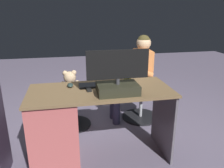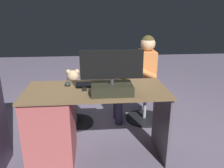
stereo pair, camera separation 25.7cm
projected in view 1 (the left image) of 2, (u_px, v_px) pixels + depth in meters
The scene contains 11 objects.
ground_plane at pixel (98, 140), 2.70m from camera, with size 10.00×10.00×0.00m, color #5E556A.
desk at pixel (64, 126), 2.20m from camera, with size 1.37×0.61×0.76m.
monitor at pixel (118, 81), 2.04m from camera, with size 0.56×0.25×0.40m.
keyboard at pixel (100, 85), 2.26m from camera, with size 0.42×0.14×0.02m, color black.
computer_mouse at pixel (70, 85), 2.23m from camera, with size 0.06×0.10×0.04m, color #1E2D29.
cup at pixel (127, 80), 2.26m from camera, with size 0.08×0.08×0.11m, color yellow.
tv_remote at pixel (88, 89), 2.16m from camera, with size 0.04×0.15×0.02m, color black.
office_chair_teddy at pixel (72, 109), 2.96m from camera, with size 0.49×0.49×0.42m.
teddy_bear at pixel (70, 84), 2.86m from camera, with size 0.23×0.24×0.34m.
visitor_chair at pixel (141, 103), 3.18m from camera, with size 0.52×0.52×0.42m.
person at pixel (137, 73), 3.01m from camera, with size 0.54×0.49×1.17m.
Camera 1 is at (0.29, 2.33, 1.50)m, focal length 36.18 mm.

